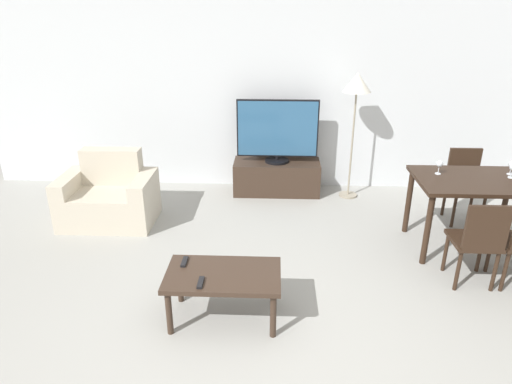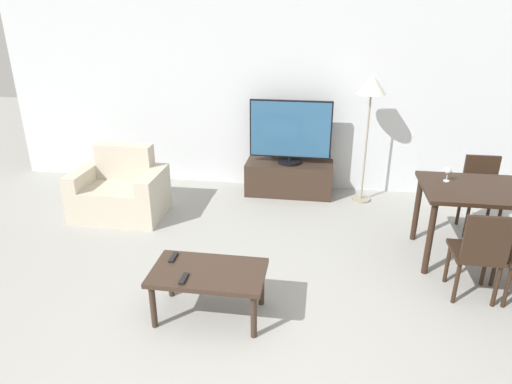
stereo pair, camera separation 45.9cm
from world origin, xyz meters
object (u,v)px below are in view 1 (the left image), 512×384
object	(u,v)px
armchair	(109,198)
floor_lamp	(357,89)
tv_stand	(277,177)
dining_chair_far	(465,182)
remote_secondary	(201,283)
wine_glass_center	(512,165)
remote_primary	(184,262)
wine_glass_left	(439,165)
dining_chair_near	(478,239)
tv	(277,131)
dining_table	(474,189)
coffee_table	(223,279)

from	to	relation	value
armchair	floor_lamp	world-z (taller)	floor_lamp
tv_stand	dining_chair_far	distance (m)	2.33
tv_stand	remote_secondary	size ratio (longest dim) A/B	7.67
remote_secondary	wine_glass_center	size ratio (longest dim) A/B	1.03
remote_primary	wine_glass_left	xyz separation A→B (m)	(2.42, 1.27, 0.44)
floor_lamp	dining_chair_near	bearing A→B (deg)	-68.23
tv_stand	wine_glass_center	size ratio (longest dim) A/B	7.88
remote_primary	remote_secondary	size ratio (longest dim) A/B	1.00
tv	floor_lamp	world-z (taller)	floor_lamp
dining_table	dining_chair_far	size ratio (longest dim) A/B	1.38
dining_chair_near	armchair	bearing A→B (deg)	162.53
armchair	dining_table	xyz separation A→B (m)	(3.96, -0.47, 0.38)
remote_primary	remote_secondary	bearing A→B (deg)	-58.56
coffee_table	dining_chair_far	world-z (taller)	dining_chair_far
tv_stand	dining_table	bearing A→B (deg)	-35.87
floor_lamp	wine_glass_center	size ratio (longest dim) A/B	11.16
wine_glass_center	armchair	bearing A→B (deg)	175.72
dining_chair_far	tv	bearing A→B (deg)	161.64
remote_primary	dining_table	bearing A→B (deg)	22.44
coffee_table	floor_lamp	size ratio (longest dim) A/B	0.56
coffee_table	wine_glass_left	size ratio (longest dim) A/B	6.29
armchair	dining_chair_near	xyz separation A→B (m)	(3.75, -1.18, 0.18)
coffee_table	dining_chair_near	xyz separation A→B (m)	(2.21, 0.57, 0.10)
coffee_table	wine_glass_left	xyz separation A→B (m)	(2.08, 1.41, 0.51)
tv	remote_primary	bearing A→B (deg)	-106.48
floor_lamp	remote_secondary	world-z (taller)	floor_lamp
armchair	floor_lamp	bearing A→B (deg)	16.66
remote_secondary	wine_glass_center	bearing A→B (deg)	27.98
coffee_table	remote_primary	world-z (taller)	remote_primary
remote_primary	floor_lamp	bearing A→B (deg)	55.23
dining_chair_far	wine_glass_left	distance (m)	0.89
tv_stand	floor_lamp	size ratio (longest dim) A/B	0.71
dining_table	remote_primary	xyz separation A→B (m)	(-2.76, -1.14, -0.23)
armchair	remote_primary	bearing A→B (deg)	-53.21
floor_lamp	dining_chair_far	bearing A→B (deg)	-27.48
armchair	remote_primary	world-z (taller)	armchair
dining_chair_far	floor_lamp	xyz separation A→B (m)	(-1.23, 0.64, 0.95)
armchair	dining_chair_far	world-z (taller)	dining_chair_far
dining_chair_far	remote_primary	xyz separation A→B (m)	(-2.96, -1.85, -0.04)
tv	floor_lamp	distance (m)	1.12
dining_chair_near	wine_glass_center	world-z (taller)	wine_glass_center
wine_glass_left	wine_glass_center	world-z (taller)	same
remote_primary	tv_stand	bearing A→B (deg)	73.54
wine_glass_left	wine_glass_center	distance (m)	0.73
floor_lamp	remote_secondary	size ratio (longest dim) A/B	10.86
dining_table	tv	bearing A→B (deg)	144.18
armchair	floor_lamp	size ratio (longest dim) A/B	0.65
coffee_table	floor_lamp	world-z (taller)	floor_lamp
dining_chair_far	remote_primary	distance (m)	3.49
dining_chair_near	remote_secondary	size ratio (longest dim) A/B	5.67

